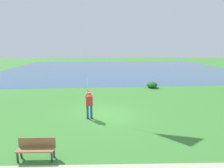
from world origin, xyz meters
TOP-DOWN VIEW (x-y plane):
  - ground_plane at (0.00, 0.00)m, footprint 120.00×120.00m
  - lake_water at (-26.50, 4.00)m, footprint 36.00×44.00m
  - person_kite_flyer at (0.59, -0.91)m, footprint 0.63×0.51m
  - park_bench_near_walkway at (4.83, -2.90)m, footprint 0.53×1.52m
  - lakeside_shrub at (-7.95, 5.65)m, footprint 1.34×1.17m

SIDE VIEW (x-z plane):
  - ground_plane at x=0.00m, z-range 0.00..0.00m
  - lake_water at x=-26.50m, z-range 0.00..0.01m
  - lakeside_shrub at x=-7.95m, z-range 0.00..0.66m
  - park_bench_near_walkway at x=4.83m, z-range 0.07..0.95m
  - person_kite_flyer at x=0.59m, z-range 0.13..1.96m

